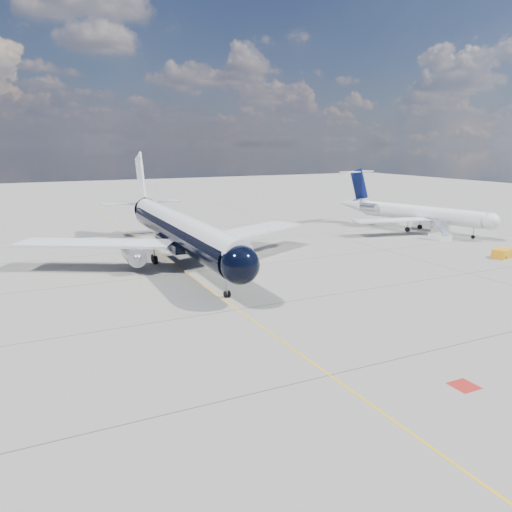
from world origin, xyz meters
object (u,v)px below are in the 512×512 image
object	(u,v)px
main_airliner	(177,229)
regional_jet	(410,211)
service_tug	(503,253)
boarding_stair	(440,236)

from	to	relation	value
main_airliner	regional_jet	bearing A→B (deg)	8.51
service_tug	boarding_stair	bearing A→B (deg)	67.19
regional_jet	boarding_stair	size ratio (longest dim) A/B	9.52
regional_jet	boarding_stair	xyz separation A→B (m)	(-2.20, -9.48, -2.73)
regional_jet	boarding_stair	distance (m)	10.11
regional_jet	service_tug	world-z (taller)	regional_jet
main_airliner	service_tug	size ratio (longest dim) A/B	14.08
regional_jet	service_tug	xyz separation A→B (m)	(-4.55, -22.85, -2.73)
main_airliner	service_tug	bearing A→B (deg)	-22.01
service_tug	regional_jet	bearing A→B (deg)	65.90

